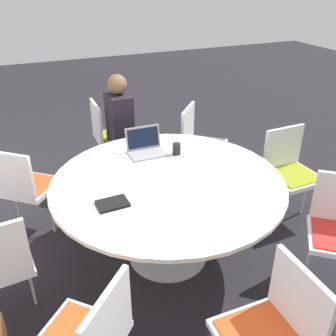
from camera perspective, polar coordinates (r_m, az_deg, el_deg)
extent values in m
plane|color=black|center=(3.26, 0.00, -13.08)|extent=(16.00, 16.00, 0.00)
cylinder|color=#B7B7BC|center=(3.26, 0.00, -12.95)|extent=(0.65, 0.65, 0.02)
cylinder|color=#B7B7BC|center=(3.03, 0.00, -7.91)|extent=(0.13, 0.13, 0.69)
cylinder|color=silver|center=(2.84, 0.00, -2.05)|extent=(1.77, 1.77, 0.03)
cube|color=white|center=(4.30, -8.05, 4.68)|extent=(0.45, 0.43, 0.04)
cube|color=olive|center=(4.29, -8.07, 5.00)|extent=(0.39, 0.37, 0.01)
cube|color=white|center=(4.18, -10.84, 7.00)|extent=(0.42, 0.04, 0.40)
cylinder|color=silver|center=(4.56, -8.45, 2.79)|extent=(0.02, 0.02, 0.43)
cylinder|color=silver|center=(4.24, -7.19, 0.86)|extent=(0.02, 0.02, 0.43)
cube|color=white|center=(3.51, -20.34, -2.67)|extent=(0.60, 0.61, 0.04)
cube|color=#E04C1E|center=(3.50, -20.41, -2.30)|extent=(0.53, 0.53, 0.01)
cube|color=white|center=(3.28, -22.90, -1.02)|extent=(0.29, 0.34, 0.40)
cylinder|color=silver|center=(3.73, -21.99, -5.34)|extent=(0.02, 0.02, 0.43)
cylinder|color=silver|center=(3.54, -17.32, -6.45)|extent=(0.02, 0.02, 0.43)
cylinder|color=silver|center=(2.90, -20.16, -15.95)|extent=(0.02, 0.02, 0.43)
cube|color=white|center=(1.92, -9.14, -22.67)|extent=(0.32, 0.31, 0.40)
cube|color=white|center=(2.11, 19.39, -18.49)|extent=(0.42, 0.04, 0.40)
cylinder|color=silver|center=(3.08, 20.50, -12.94)|extent=(0.02, 0.02, 0.43)
cube|color=white|center=(3.62, 18.60, -1.34)|extent=(0.43, 0.45, 0.04)
cube|color=olive|center=(3.61, 18.66, -0.99)|extent=(0.38, 0.40, 0.01)
cube|color=white|center=(3.65, 17.12, 3.02)|extent=(0.04, 0.42, 0.40)
cylinder|color=silver|center=(3.85, 20.06, -3.83)|extent=(0.02, 0.02, 0.43)
cylinder|color=silver|center=(3.63, 15.91, -5.21)|extent=(0.02, 0.02, 0.43)
cube|color=white|center=(4.05, 5.62, 3.32)|extent=(0.61, 0.61, 0.04)
cube|color=#4C5156|center=(4.04, 5.64, 3.66)|extent=(0.53, 0.53, 0.01)
cube|color=white|center=(4.01, 3.04, 6.55)|extent=(0.33, 0.30, 0.40)
cylinder|color=silver|center=(4.32, 6.02, 1.43)|extent=(0.02, 0.02, 0.43)
cylinder|color=silver|center=(4.00, 4.88, -0.78)|extent=(0.02, 0.02, 0.43)
cylinder|color=#231E28|center=(4.28, -6.04, 1.50)|extent=(0.10, 0.10, 0.47)
cylinder|color=#231E28|center=(4.13, -5.30, 0.46)|extent=(0.10, 0.10, 0.47)
cube|color=#231E28|center=(3.97, -7.41, 7.31)|extent=(0.36, 0.22, 0.55)
sphere|color=brown|center=(3.86, -7.76, 12.52)|extent=(0.20, 0.20, 0.20)
cube|color=#99999E|center=(3.21, -3.19, 2.22)|extent=(0.22, 0.31, 0.02)
cube|color=#99999E|center=(3.26, -3.85, 4.66)|extent=(0.06, 0.31, 0.20)
cube|color=black|center=(3.25, -3.81, 4.62)|extent=(0.04, 0.28, 0.17)
cube|color=black|center=(2.56, -8.45, -5.39)|extent=(0.16, 0.22, 0.02)
cylinder|color=black|center=(3.20, 1.31, 2.94)|extent=(0.07, 0.07, 0.10)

